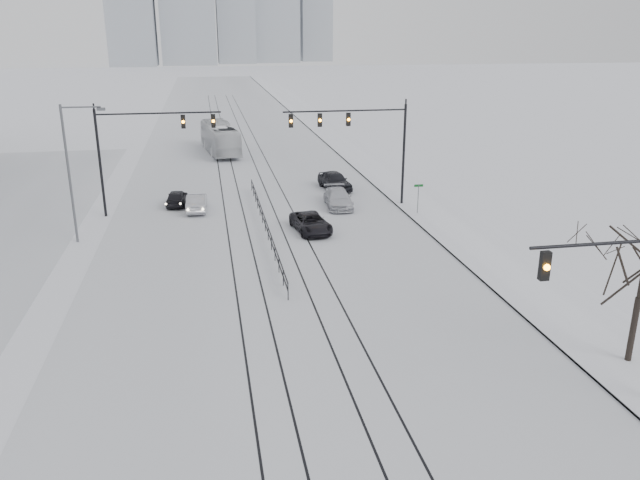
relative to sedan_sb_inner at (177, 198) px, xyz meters
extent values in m
cube|color=silver|center=(6.27, 21.85, -0.62)|extent=(22.00, 260.00, 0.02)
cube|color=white|center=(19.77, 21.85, -0.55)|extent=(5.00, 260.00, 0.16)
cube|color=gray|center=(17.32, 21.85, -0.57)|extent=(0.10, 260.00, 0.12)
cube|color=black|center=(3.67, 1.85, -0.61)|extent=(0.10, 180.00, 0.01)
cube|color=black|center=(5.07, 1.85, -0.61)|extent=(0.10, 180.00, 0.01)
cube|color=black|center=(7.47, 1.85, -0.61)|extent=(0.10, 180.00, 0.01)
cube|color=black|center=(8.87, 1.85, -0.61)|extent=(0.10, 180.00, 0.01)
cube|color=#9CA2AB|center=(18.27, 237.85, 23.37)|extent=(16.00, 16.00, 48.00)
cube|color=#9CA2AB|center=(56.27, 253.85, 19.37)|extent=(14.00, 14.00, 40.00)
cylinder|color=black|center=(15.67, -32.15, 5.97)|extent=(6.00, 0.12, 0.12)
cube|color=black|center=(13.27, -32.15, 5.32)|extent=(0.32, 0.24, 1.00)
sphere|color=orange|center=(13.27, -32.29, 5.32)|extent=(0.22, 0.22, 0.22)
cylinder|color=black|center=(17.77, -3.15, 3.37)|extent=(0.20, 0.20, 8.00)
cylinder|color=black|center=(13.02, -3.15, 6.97)|extent=(9.50, 0.12, 0.12)
cube|color=black|center=(8.87, -3.15, 6.32)|extent=(0.32, 0.24, 1.00)
sphere|color=orange|center=(8.87, -3.29, 6.32)|extent=(0.22, 0.22, 0.22)
cube|color=black|center=(11.07, -3.15, 6.32)|extent=(0.32, 0.24, 1.00)
sphere|color=orange|center=(11.07, -3.29, 6.32)|extent=(0.22, 0.22, 0.22)
cube|color=black|center=(13.27, -3.15, 6.32)|extent=(0.32, 0.24, 1.00)
sphere|color=orange|center=(13.27, -3.29, 6.32)|extent=(0.22, 0.22, 0.22)
cylinder|color=black|center=(-5.23, -2.15, 3.37)|extent=(0.20, 0.20, 8.00)
cylinder|color=black|center=(-0.73, -2.15, 6.97)|extent=(9.00, 0.12, 0.12)
cube|color=black|center=(3.17, -2.15, 6.32)|extent=(0.32, 0.24, 1.00)
sphere|color=orange|center=(3.17, -2.29, 6.32)|extent=(0.22, 0.22, 0.22)
cube|color=black|center=(0.97, -2.15, 6.32)|extent=(0.32, 0.24, 1.00)
sphere|color=orange|center=(0.97, -2.29, 6.32)|extent=(0.22, 0.22, 0.22)
cylinder|color=#595B60|center=(-6.23, -8.15, 3.87)|extent=(0.16, 0.16, 9.00)
cylinder|color=#595B60|center=(-5.03, -8.15, 8.17)|extent=(2.40, 0.10, 0.10)
cube|color=#595B60|center=(-3.83, -8.15, 8.02)|extent=(0.50, 0.25, 0.18)
cylinder|color=black|center=(19.47, -29.15, 0.87)|extent=(0.26, 0.26, 3.00)
cube|color=black|center=(6.27, -8.15, 0.32)|extent=(0.06, 24.00, 0.06)
cube|color=black|center=(6.27, -8.15, -0.08)|extent=(0.06, 24.00, 0.06)
cylinder|color=#595B60|center=(18.07, -6.15, 0.57)|extent=(0.06, 0.06, 2.40)
cube|color=#0C4C19|center=(18.07, -6.15, 1.67)|extent=(0.70, 0.04, 0.18)
imported|color=black|center=(0.00, 0.00, 0.00)|extent=(1.86, 3.82, 1.26)
imported|color=#A7A8AE|center=(1.57, -1.96, 0.05)|extent=(1.63, 4.18, 1.36)
imported|color=black|center=(9.40, -8.79, 0.01)|extent=(2.71, 4.83, 1.28)
imported|color=silver|center=(12.62, -2.78, 0.07)|extent=(2.23, 4.91, 1.40)
imported|color=black|center=(13.52, 2.93, 0.16)|extent=(2.70, 4.90, 1.58)
imported|color=silver|center=(4.16, 22.53, 1.06)|extent=(4.32, 12.35, 3.37)
camera|label=1|loc=(2.51, -49.66, 12.65)|focal=35.00mm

